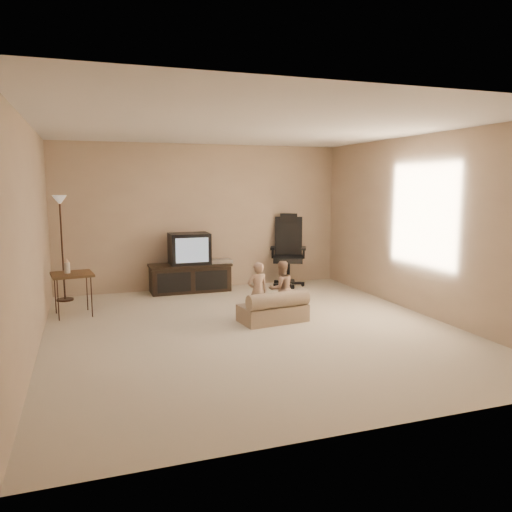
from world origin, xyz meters
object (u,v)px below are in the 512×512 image
Objects in this scene: tv_stand at (190,267)px; child_sofa at (274,309)px; side_table at (72,275)px; office_chair at (288,260)px; toddler_left at (257,292)px; toddler_right at (281,289)px; floor_lamp at (61,224)px.

tv_stand is 1.51× the size of child_sofa.
side_table reaches higher than child_sofa.
office_chair is 1.63× the size of toddler_left.
toddler_left is 1.03× the size of toddler_right.
tv_stand is 1.08× the size of office_chair.
office_chair is 2.47m from child_sofa.
floor_lamp reaches higher than toddler_right.
office_chair reaches higher than tv_stand.
floor_lamp is (-2.01, -0.03, 0.79)m from tv_stand.
office_chair is at bearing -0.54° from floor_lamp.
toddler_left is at bearing -98.73° from office_chair.
child_sofa is (0.67, -2.26, -0.24)m from tv_stand.
floor_lamp is at bearing -44.90° from toddler_left.
tv_stand is 1.78m from office_chair.
child_sofa is at bearing -26.04° from side_table.
floor_lamp is at bearing -156.91° from office_chair.
child_sofa is (2.68, -2.23, -1.03)m from floor_lamp.
tv_stand is 1.74× the size of side_table.
toddler_right is (0.87, -1.99, -0.03)m from tv_stand.
tv_stand is 2.16m from floor_lamp.
side_table is 1.04× the size of toddler_right.
floor_lamp is at bearing 98.31° from side_table.
side_table reaches higher than toddler_right.
floor_lamp is at bearing 132.89° from child_sofa.
office_chair is 2.42m from toddler_left.
child_sofa is at bearing 47.59° from toddler_right.
tv_stand is at bearing 28.57° from side_table.
toddler_left is (0.48, -2.11, -0.02)m from tv_stand.
toddler_right is (2.74, -0.97, -0.19)m from side_table.
office_chair reaches higher than side_table.
floor_lamp reaches higher than tv_stand.
office_chair is at bearing -2.01° from tv_stand.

